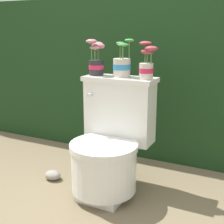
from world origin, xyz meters
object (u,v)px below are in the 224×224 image
at_px(potted_plant_left, 96,60).
at_px(potted_plant_middle, 147,64).
at_px(toilet, 110,145).
at_px(potted_plant_midleft, 122,65).
at_px(garden_stone, 53,175).

distance_m(potted_plant_left, potted_plant_middle, 0.38).
height_order(toilet, potted_plant_midleft, potted_plant_midleft).
bearing_deg(potted_plant_left, potted_plant_middle, -3.84).
xyz_separation_m(toilet, potted_plant_left, (-0.18, 0.15, 0.53)).
xyz_separation_m(potted_plant_midleft, potted_plant_middle, (0.18, -0.03, 0.01)).
bearing_deg(garden_stone, potted_plant_left, 38.18).
relative_size(potted_plant_left, garden_stone, 2.02).
height_order(toilet, potted_plant_middle, potted_plant_middle).
xyz_separation_m(toilet, potted_plant_midleft, (0.01, 0.16, 0.51)).
distance_m(potted_plant_left, potted_plant_midleft, 0.19).
relative_size(potted_plant_middle, garden_stone, 1.95).
bearing_deg(potted_plant_midleft, potted_plant_middle, -9.77).
bearing_deg(potted_plant_middle, potted_plant_midleft, 170.23).
relative_size(potted_plant_left, potted_plant_middle, 1.03).
height_order(potted_plant_midleft, garden_stone, potted_plant_midleft).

